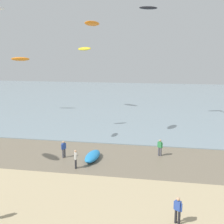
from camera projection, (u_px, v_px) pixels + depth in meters
wet_sand_strip at (124, 159)px, 28.83m from camera, size 120.00×8.93×0.01m
sea at (149, 99)px, 66.88m from camera, size 160.00×70.00×0.10m
person_nearest_camera at (178, 210)px, 17.68m from camera, size 0.50×0.37×1.71m
person_by_waterline at (76, 158)px, 26.29m from camera, size 0.31×0.55×1.71m
person_left_flank at (160, 147)px, 29.48m from camera, size 0.52×0.35×1.71m
person_right_flank at (64, 149)px, 29.02m from camera, size 0.39×0.48×1.71m
grounded_kite at (93, 156)px, 28.57m from camera, size 1.28×3.41×0.68m
kite_aloft_4 at (148, 8)px, 42.81m from camera, size 2.89×1.78×0.48m
kite_aloft_5 at (92, 23)px, 33.12m from camera, size 1.84×2.97×0.74m
kite_aloft_6 at (20, 59)px, 49.84m from camera, size 3.33×1.50×0.93m
kite_aloft_7 at (84, 49)px, 52.05m from camera, size 3.45×2.91×0.85m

